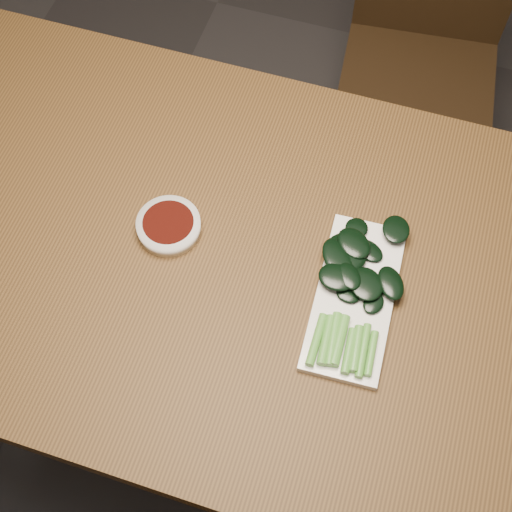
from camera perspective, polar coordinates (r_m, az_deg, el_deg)
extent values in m
plane|color=#2C2A2A|center=(1.89, -0.44, -10.96)|extent=(6.00, 6.00, 0.00)
cube|color=#4F3416|center=(1.21, -0.67, -0.52)|extent=(1.40, 0.80, 0.04)
cylinder|color=#4F3416|center=(1.88, -16.21, 8.11)|extent=(0.05, 0.05, 0.71)
cube|color=black|center=(1.89, 12.70, 13.29)|extent=(0.42, 0.42, 0.04)
cylinder|color=black|center=(1.96, 6.35, 6.41)|extent=(0.04, 0.04, 0.41)
cylinder|color=black|center=(1.98, 15.52, 4.66)|extent=(0.04, 0.04, 0.41)
cylinder|color=black|center=(2.16, 7.68, 13.23)|extent=(0.04, 0.04, 0.41)
cylinder|color=black|center=(2.18, 16.15, 11.54)|extent=(0.04, 0.04, 0.41)
cylinder|color=white|center=(1.22, -6.98, 2.37)|extent=(0.11, 0.11, 0.03)
cylinder|color=#390B05|center=(1.21, -7.05, 2.67)|extent=(0.09, 0.09, 0.00)
cube|color=white|center=(1.17, 7.89, -3.30)|extent=(0.14, 0.29, 0.01)
cylinder|color=#59A538|center=(1.11, 4.87, -6.69)|extent=(0.01, 0.09, 0.01)
cylinder|color=#59A538|center=(1.11, 5.64, -6.70)|extent=(0.02, 0.08, 0.02)
cylinder|color=#59A538|center=(1.12, 6.20, -6.61)|extent=(0.02, 0.09, 0.01)
cylinder|color=#59A538|center=(1.12, 6.69, -6.73)|extent=(0.02, 0.08, 0.02)
cylinder|color=#59A538|center=(1.11, 7.45, -7.55)|extent=(0.02, 0.08, 0.01)
cylinder|color=#59A538|center=(1.11, 8.03, -7.36)|extent=(0.02, 0.08, 0.02)
cylinder|color=#59A538|center=(1.12, 8.57, -7.49)|extent=(0.02, 0.09, 0.01)
cylinder|color=#59A538|center=(1.12, 9.21, -7.71)|extent=(0.02, 0.07, 0.01)
ellipsoid|color=black|center=(1.19, 8.99, 0.46)|extent=(0.06, 0.05, 0.01)
ellipsoid|color=black|center=(1.15, 7.47, -1.61)|extent=(0.06, 0.06, 0.01)
ellipsoid|color=black|center=(1.21, 11.14, 2.12)|extent=(0.06, 0.06, 0.01)
ellipsoid|color=black|center=(1.19, 7.00, 0.61)|extent=(0.09, 0.10, 0.01)
ellipsoid|color=black|center=(1.18, 7.28, -0.32)|extent=(0.09, 0.09, 0.01)
ellipsoid|color=black|center=(1.17, 6.54, -0.21)|extent=(0.08, 0.09, 0.01)
ellipsoid|color=black|center=(1.16, 10.73, -2.14)|extent=(0.07, 0.07, 0.01)
ellipsoid|color=black|center=(1.21, 8.05, 2.25)|extent=(0.04, 0.04, 0.01)
ellipsoid|color=black|center=(1.15, 6.92, -1.62)|extent=(0.05, 0.06, 0.01)
ellipsoid|color=black|center=(1.17, 7.28, -1.20)|extent=(0.04, 0.05, 0.01)
ellipsoid|color=black|center=(1.15, 6.53, -1.66)|extent=(0.07, 0.06, 0.01)
ellipsoid|color=black|center=(1.15, 8.81, -2.22)|extent=(0.08, 0.08, 0.01)
ellipsoid|color=black|center=(1.18, 7.84, 1.03)|extent=(0.08, 0.08, 0.01)
ellipsoid|color=black|center=(1.15, 9.39, -3.76)|extent=(0.04, 0.05, 0.01)
ellipsoid|color=black|center=(1.15, 7.37, -2.99)|extent=(0.05, 0.04, 0.01)
ellipsoid|color=black|center=(1.16, 7.41, -2.71)|extent=(0.05, 0.06, 0.01)
ellipsoid|color=black|center=(1.16, 9.11, -2.71)|extent=(0.05, 0.04, 0.01)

